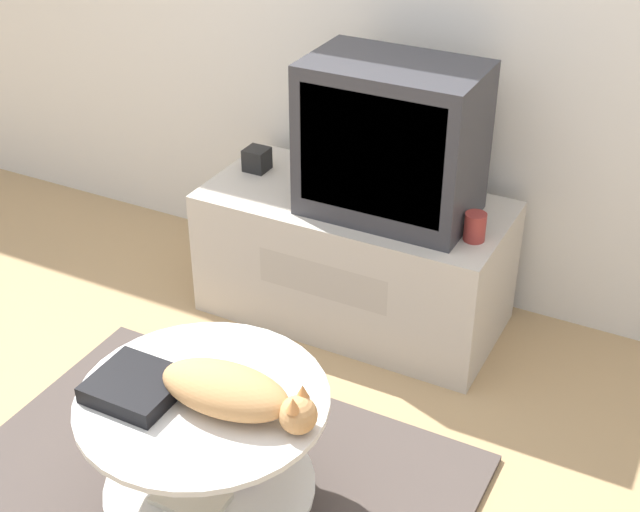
# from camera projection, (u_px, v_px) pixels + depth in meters

# --- Properties ---
(tv_stand) EXTENTS (1.11, 0.53, 0.50)m
(tv_stand) POSITION_uv_depth(u_px,v_px,m) (354.00, 258.00, 3.34)
(tv_stand) COLOR beige
(tv_stand) RESTS_ON ground_plane
(tv) EXTENTS (0.59, 0.37, 0.54)m
(tv) POSITION_uv_depth(u_px,v_px,m) (392.00, 140.00, 3.00)
(tv) COLOR #333338
(tv) RESTS_ON tv_stand
(speaker) EXTENTS (0.09, 0.09, 0.09)m
(speaker) POSITION_uv_depth(u_px,v_px,m) (257.00, 159.00, 3.40)
(speaker) COLOR black
(speaker) RESTS_ON tv_stand
(mug) EXTENTS (0.07, 0.07, 0.10)m
(mug) POSITION_uv_depth(u_px,v_px,m) (475.00, 227.00, 2.94)
(mug) COLOR #99332D
(mug) RESTS_ON tv_stand
(coffee_table) EXTENTS (0.67, 0.67, 0.44)m
(coffee_table) POSITION_uv_depth(u_px,v_px,m) (207.00, 442.00, 2.42)
(coffee_table) COLOR #B2B2B7
(coffee_table) RESTS_ON rug
(dvd_box) EXTENTS (0.23, 0.21, 0.05)m
(dvd_box) POSITION_uv_depth(u_px,v_px,m) (136.00, 386.00, 2.34)
(dvd_box) COLOR black
(dvd_box) RESTS_ON coffee_table
(cat) EXTENTS (0.57, 0.19, 0.12)m
(cat) POSITION_uv_depth(u_px,v_px,m) (231.00, 392.00, 2.27)
(cat) COLOR tan
(cat) RESTS_ON coffee_table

